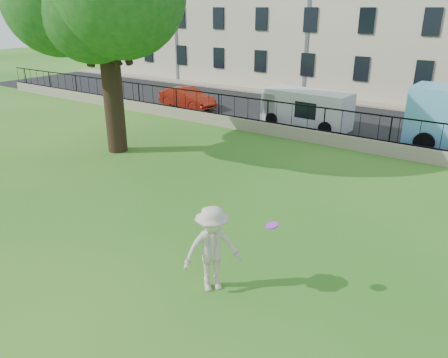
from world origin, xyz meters
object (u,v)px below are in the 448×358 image
Objects in this scene: man at (212,249)px; white_van at (306,109)px; red_sedan at (187,98)px; frisbee at (272,226)px.

white_van is at bearing 55.32° from man.
white_van is at bearing -83.47° from red_sedan.
frisbee is 15.07m from white_van.
red_sedan is at bearing 79.28° from man.
frisbee is 0.06× the size of white_van.
white_van is (8.20, 0.00, 0.32)m from red_sedan.
frisbee is 19.69m from red_sedan.
white_van reaches higher than red_sedan.
man reaches higher than red_sedan.
man is at bearing -132.30° from red_sedan.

